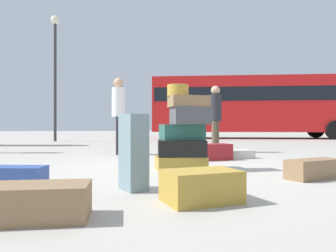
# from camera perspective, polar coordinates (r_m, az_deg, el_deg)

# --- Properties ---
(ground_plane) EXTENTS (80.00, 80.00, 0.00)m
(ground_plane) POSITION_cam_1_polar(r_m,az_deg,el_deg) (4.80, 1.53, -7.60)
(ground_plane) COLOR #ADA89E
(suitcase_tower) EXTENTS (0.77, 0.58, 1.23)m
(suitcase_tower) POSITION_cam_1_polar(r_m,az_deg,el_deg) (4.60, 2.81, -1.55)
(suitcase_tower) COLOR #B28C33
(suitcase_tower) RESTS_ON ground
(suitcase_brown_white_trunk) EXTENTS (0.78, 0.40, 0.24)m
(suitcase_brown_white_trunk) POSITION_cam_1_polar(r_m,az_deg,el_deg) (2.36, -23.66, -12.52)
(suitcase_brown_white_trunk) COLOR olive
(suitcase_brown_white_trunk) RESTS_ON ground
(suitcase_brown_upright_blue) EXTENTS (0.77, 0.51, 0.23)m
(suitcase_brown_upright_blue) POSITION_cam_1_polar(r_m,az_deg,el_deg) (4.20, 24.85, -7.07)
(suitcase_brown_upright_blue) COLOR olive
(suitcase_brown_upright_blue) RESTS_ON ground
(suitcase_slate_right_side) EXTENTS (0.30, 0.36, 0.75)m
(suitcase_slate_right_side) POSITION_cam_1_polar(r_m,az_deg,el_deg) (3.14, -6.28, -4.71)
(suitcase_slate_right_side) COLOR gray
(suitcase_slate_right_side) RESTS_ON ground
(suitcase_navy_foreground_far) EXTENTS (0.63, 0.39, 0.22)m
(suitcase_navy_foreground_far) POSITION_cam_1_polar(r_m,az_deg,el_deg) (3.63, -25.90, -8.30)
(suitcase_navy_foreground_far) COLOR #334F99
(suitcase_navy_foreground_far) RESTS_ON ground
(suitcase_tan_behind_tower) EXTENTS (0.68, 0.54, 0.26)m
(suitcase_tan_behind_tower) POSITION_cam_1_polar(r_m,az_deg,el_deg) (2.67, 6.03, -10.77)
(suitcase_tan_behind_tower) COLOR #B28C33
(suitcase_tan_behind_tower) RESTS_ON ground
(suitcase_cream_left_side) EXTENTS (0.70, 0.50, 0.16)m
(suitcase_cream_left_side) POSITION_cam_1_polar(r_m,az_deg,el_deg) (6.41, 12.03, -4.98)
(suitcase_cream_left_side) COLOR beige
(suitcase_cream_left_side) RESTS_ON ground
(suitcase_maroon_foreground_near) EXTENTS (0.73, 0.49, 0.30)m
(suitcase_maroon_foreground_near) POSITION_cam_1_polar(r_m,az_deg,el_deg) (5.98, 8.07, -4.67)
(suitcase_maroon_foreground_near) COLOR maroon
(suitcase_maroon_foreground_near) RESTS_ON ground
(person_tourist_with_camera) EXTENTS (0.30, 0.34, 1.72)m
(person_tourist_with_camera) POSITION_cam_1_polar(r_m,az_deg,el_deg) (7.13, -8.93, 3.12)
(person_tourist_with_camera) COLOR black
(person_tourist_with_camera) RESTS_ON ground
(person_passerby_in_red) EXTENTS (0.30, 0.30, 1.62)m
(person_passerby_in_red) POSITION_cam_1_polar(r_m,az_deg,el_deg) (7.75, 8.58, 2.37)
(person_passerby_in_red) COLOR brown
(person_passerby_in_red) RESTS_ON ground
(parked_bus) EXTENTS (11.01, 4.99, 3.15)m
(parked_bus) POSITION_cam_1_polar(r_m,az_deg,el_deg) (17.26, 15.64, 3.94)
(parked_bus) COLOR red
(parked_bus) RESTS_ON ground
(lamp_post) EXTENTS (0.36, 0.36, 5.34)m
(lamp_post) POSITION_cam_1_polar(r_m,az_deg,el_deg) (14.49, -19.76, 11.56)
(lamp_post) COLOR #333338
(lamp_post) RESTS_ON ground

